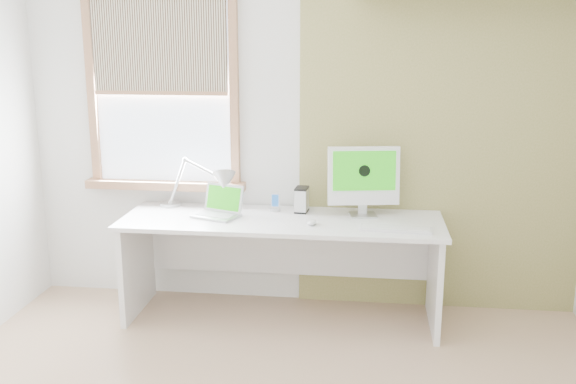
% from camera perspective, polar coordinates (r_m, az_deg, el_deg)
% --- Properties ---
extents(room, '(4.04, 3.54, 2.64)m').
position_cam_1_polar(room, '(2.93, -2.52, 0.94)').
color(room, tan).
rests_on(room, ground).
extents(accent_wall, '(2.00, 0.02, 2.60)m').
position_cam_1_polar(accent_wall, '(4.64, 13.49, 5.24)').
color(accent_wall, olive).
rests_on(accent_wall, room).
extents(window, '(1.20, 0.14, 1.42)m').
position_cam_1_polar(window, '(4.79, -11.09, 8.56)').
color(window, '#916345').
rests_on(window, room).
extents(desk, '(2.20, 0.70, 0.73)m').
position_cam_1_polar(desk, '(4.53, -0.46, -4.54)').
color(desk, white).
rests_on(desk, room).
extents(desk_lamp, '(0.63, 0.33, 0.37)m').
position_cam_1_polar(desk_lamp, '(4.60, -6.58, 0.70)').
color(desk_lamp, '#B8BBBD').
rests_on(desk_lamp, desk).
extents(laptop, '(0.36, 0.33, 0.21)m').
position_cam_1_polar(laptop, '(4.50, -6.10, -1.44)').
color(laptop, '#B8BBBD').
rests_on(laptop, desk).
extents(phone_dock, '(0.08, 0.08, 0.14)m').
position_cam_1_polar(phone_dock, '(4.59, -1.14, -1.24)').
color(phone_dock, '#B8BBBD').
rests_on(phone_dock, desk).
extents(external_drive, '(0.10, 0.14, 0.18)m').
position_cam_1_polar(external_drive, '(4.57, 1.22, -0.68)').
color(external_drive, '#B8BBBD').
rests_on(external_drive, desk).
extents(imac, '(0.50, 0.20, 0.48)m').
position_cam_1_polar(imac, '(4.46, 6.71, 1.31)').
color(imac, '#B8BBBD').
rests_on(imac, desk).
extents(keyboard, '(0.47, 0.16, 0.02)m').
position_cam_1_polar(keyboard, '(4.20, 9.54, -3.24)').
color(keyboard, white).
rests_on(keyboard, desk).
extents(mouse, '(0.07, 0.11, 0.03)m').
position_cam_1_polar(mouse, '(4.27, 2.13, -2.71)').
color(mouse, white).
rests_on(mouse, desk).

